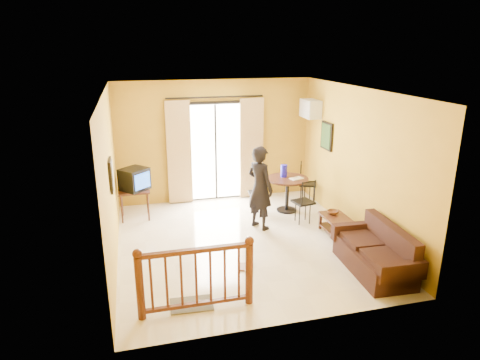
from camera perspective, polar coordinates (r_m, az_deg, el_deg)
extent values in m
plane|color=beige|center=(8.07, 0.32, -8.34)|extent=(5.00, 5.00, 0.00)
plane|color=white|center=(7.29, 0.36, 11.84)|extent=(5.00, 5.00, 0.00)
plane|color=#B78C23|center=(9.93, -3.35, 5.19)|extent=(4.50, 0.00, 4.50)
plane|color=#B78C23|center=(5.33, 7.22, -6.17)|extent=(4.50, 0.00, 4.50)
plane|color=#B78C23|center=(7.35, -16.90, -0.06)|extent=(0.00, 5.00, 5.00)
plane|color=#B78C23|center=(8.40, 15.36, 2.27)|extent=(0.00, 5.00, 5.00)
cube|color=black|center=(9.97, -3.31, 3.77)|extent=(1.34, 0.03, 2.34)
cube|color=white|center=(9.94, -3.27, 3.72)|extent=(1.20, 0.04, 2.20)
cube|color=black|center=(9.92, -3.24, 3.69)|extent=(0.04, 0.02, 2.20)
cube|color=beige|center=(9.75, -8.12, 3.61)|extent=(0.55, 0.08, 2.35)
cube|color=beige|center=(10.07, 1.55, 4.22)|extent=(0.55, 0.08, 2.35)
cylinder|color=black|center=(9.66, -3.34, 10.98)|extent=(2.20, 0.04, 0.04)
cube|color=black|center=(9.21, -13.97, -1.37)|extent=(0.64, 0.53, 0.04)
cylinder|color=black|center=(9.11, -15.49, -3.76)|extent=(0.04, 0.04, 0.62)
cylinder|color=black|center=(9.11, -12.13, -3.51)|extent=(0.04, 0.04, 0.62)
cylinder|color=black|center=(9.52, -15.47, -2.84)|extent=(0.04, 0.04, 0.62)
cylinder|color=black|center=(9.51, -12.25, -2.60)|extent=(0.04, 0.04, 0.62)
cube|color=black|center=(9.13, -13.90, 0.12)|extent=(0.68, 0.68, 0.46)
cube|color=blue|center=(8.96, -12.89, -0.13)|extent=(0.31, 0.28, 0.32)
cube|color=black|center=(7.11, -16.81, 0.64)|extent=(0.04, 0.42, 0.52)
cube|color=#5C584F|center=(7.11, -16.61, 0.65)|extent=(0.01, 0.34, 0.44)
cylinder|color=black|center=(9.36, 6.37, 0.14)|extent=(0.91, 0.91, 0.04)
cylinder|color=black|center=(9.48, 6.29, -1.99)|extent=(0.08, 0.08, 0.74)
cylinder|color=black|center=(9.60, 6.22, -3.98)|extent=(0.45, 0.45, 0.03)
cylinder|color=#1A16D0|center=(9.40, 5.87, 1.23)|extent=(0.15, 0.15, 0.27)
cube|color=beige|center=(9.32, 7.52, 0.21)|extent=(0.32, 0.25, 0.02)
cube|color=white|center=(9.89, 9.39, 9.36)|extent=(0.30, 0.60, 0.40)
cube|color=gray|center=(9.84, 8.58, 9.35)|extent=(0.02, 0.56, 0.36)
cube|color=black|center=(9.45, 11.48, 5.77)|extent=(0.04, 0.50, 0.60)
cube|color=black|center=(9.44, 11.35, 5.77)|extent=(0.01, 0.42, 0.52)
cube|color=black|center=(8.43, 12.88, -5.07)|extent=(0.45, 0.82, 0.04)
cube|color=black|center=(8.52, 12.77, -6.54)|extent=(0.41, 0.78, 0.03)
cube|color=black|center=(8.13, 12.80, -7.28)|extent=(0.05, 0.05, 0.34)
cube|color=black|center=(8.29, 15.06, -6.95)|extent=(0.05, 0.05, 0.34)
cube|color=black|center=(8.72, 10.66, -5.37)|extent=(0.05, 0.05, 0.34)
cube|color=black|center=(8.87, 12.80, -5.10)|extent=(0.05, 0.05, 0.34)
imported|color=brown|center=(8.58, 12.27, -4.22)|extent=(0.25, 0.25, 0.07)
cube|color=black|center=(7.39, 17.36, -10.20)|extent=(0.82, 1.53, 0.37)
cube|color=black|center=(7.39, 19.47, -7.57)|extent=(0.24, 1.51, 0.52)
cube|color=black|center=(6.76, 20.76, -11.31)|extent=(0.76, 0.18, 0.28)
cube|color=black|center=(7.86, 14.74, -6.55)|extent=(0.76, 0.18, 0.28)
cube|color=black|center=(7.03, 18.58, -9.85)|extent=(0.54, 0.63, 0.09)
cube|color=black|center=(7.52, 15.91, -7.71)|extent=(0.54, 0.63, 0.09)
imported|color=black|center=(8.42, 2.68, -1.05)|extent=(0.65, 0.73, 1.68)
cylinder|color=#471E0F|center=(5.97, -13.20, -13.90)|extent=(0.11, 0.11, 0.92)
cylinder|color=#471E0F|center=(6.14, 1.23, -12.42)|extent=(0.11, 0.11, 0.92)
sphere|color=#471E0F|center=(5.73, -13.56, -9.54)|extent=(0.13, 0.13, 0.13)
sphere|color=#471E0F|center=(5.90, 1.27, -8.14)|extent=(0.13, 0.13, 0.13)
cube|color=#471E0F|center=(5.79, -6.00, -9.34)|extent=(1.55, 0.08, 0.06)
cube|color=#471E0F|center=(6.20, -5.75, -16.11)|extent=(1.55, 0.06, 0.05)
cube|color=#524E41|center=(6.36, -6.48, -16.16)|extent=(0.62, 0.43, 0.02)
cube|color=brown|center=(7.23, 0.26, -11.52)|extent=(0.17, 0.27, 0.03)
cube|color=brown|center=(7.26, 1.35, -11.38)|extent=(0.17, 0.27, 0.03)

